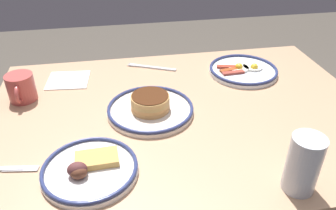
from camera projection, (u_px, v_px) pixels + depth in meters
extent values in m
cube|color=tan|center=(183.00, 116.00, 1.10)|extent=(1.24, 0.89, 0.04)
cylinder|color=#9E795C|center=(269.00, 129.00, 1.66)|extent=(0.06, 0.06, 0.69)
cylinder|color=#9E795C|center=(51.00, 153.00, 1.51)|extent=(0.06, 0.06, 0.69)
cylinder|color=silver|center=(150.00, 111.00, 1.08)|extent=(0.28, 0.28, 0.01)
torus|color=navy|center=(150.00, 108.00, 1.08)|extent=(0.27, 0.27, 0.01)
cylinder|color=tan|center=(150.00, 107.00, 1.08)|extent=(0.12, 0.12, 0.01)
cylinder|color=#D5924A|center=(150.00, 104.00, 1.07)|extent=(0.12, 0.12, 0.01)
cylinder|color=tan|center=(150.00, 101.00, 1.06)|extent=(0.12, 0.12, 0.01)
cylinder|color=tan|center=(150.00, 98.00, 1.06)|extent=(0.12, 0.12, 0.01)
cylinder|color=#4C2814|center=(150.00, 96.00, 1.05)|extent=(0.12, 0.12, 0.00)
cylinder|color=white|center=(243.00, 71.00, 1.32)|extent=(0.26, 0.26, 0.01)
torus|color=navy|center=(243.00, 69.00, 1.31)|extent=(0.26, 0.26, 0.01)
cylinder|color=white|center=(253.00, 67.00, 1.33)|extent=(0.07, 0.07, 0.01)
sphere|color=yellow|center=(254.00, 67.00, 1.31)|extent=(0.03, 0.03, 0.03)
cylinder|color=white|center=(239.00, 68.00, 1.32)|extent=(0.08, 0.08, 0.01)
sphere|color=yellow|center=(239.00, 67.00, 1.31)|extent=(0.03, 0.03, 0.03)
cube|color=#A53625|center=(229.00, 67.00, 1.33)|extent=(0.10, 0.04, 0.01)
cube|color=#9B421C|center=(231.00, 70.00, 1.30)|extent=(0.09, 0.04, 0.01)
cube|color=#9E3C30|center=(233.00, 73.00, 1.28)|extent=(0.09, 0.03, 0.01)
cylinder|color=white|center=(90.00, 171.00, 0.85)|extent=(0.24, 0.24, 0.01)
torus|color=navy|center=(90.00, 167.00, 0.85)|extent=(0.24, 0.24, 0.01)
cube|color=#D6A552|center=(97.00, 159.00, 0.87)|extent=(0.11, 0.07, 0.02)
ellipsoid|color=brown|center=(77.00, 169.00, 0.82)|extent=(0.05, 0.04, 0.04)
ellipsoid|color=brown|center=(79.00, 173.00, 0.81)|extent=(0.04, 0.03, 0.03)
ellipsoid|color=brown|center=(77.00, 171.00, 0.82)|extent=(0.03, 0.03, 0.03)
cylinder|color=#BF4C47|center=(21.00, 87.00, 1.13)|extent=(0.09, 0.09, 0.09)
torus|color=#BF4C47|center=(19.00, 94.00, 1.10)|extent=(0.01, 0.06, 0.06)
cylinder|color=brown|center=(19.00, 80.00, 1.12)|extent=(0.08, 0.08, 0.01)
cylinder|color=silver|center=(303.00, 164.00, 0.78)|extent=(0.08, 0.08, 0.15)
cylinder|color=black|center=(301.00, 171.00, 0.79)|extent=(0.07, 0.07, 0.10)
cube|color=white|center=(68.00, 80.00, 1.27)|extent=(0.16, 0.15, 0.00)
cube|color=silver|center=(153.00, 67.00, 1.36)|extent=(0.18, 0.09, 0.01)
cube|color=silver|center=(133.00, 64.00, 1.38)|extent=(0.03, 0.02, 0.00)
cube|color=silver|center=(132.00, 64.00, 1.38)|extent=(0.03, 0.02, 0.00)
cube|color=silver|center=(132.00, 65.00, 1.37)|extent=(0.03, 0.02, 0.00)
cube|color=silver|center=(131.00, 66.00, 1.37)|extent=(0.03, 0.02, 0.00)
cube|color=silver|center=(21.00, 169.00, 0.87)|extent=(0.09, 0.03, 0.00)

